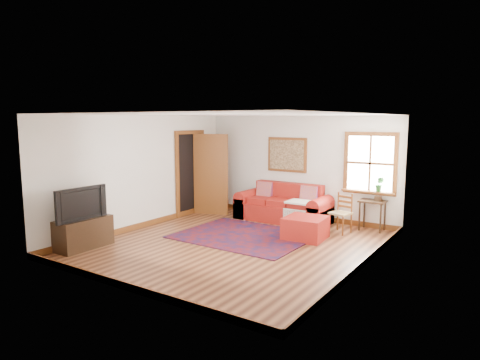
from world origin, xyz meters
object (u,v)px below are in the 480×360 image
Objects in this scene: red_leather_sofa at (284,208)px; ladder_back_chair at (342,212)px; media_cabinet at (84,233)px; red_ottoman at (305,228)px; side_table at (373,206)px.

red_leather_sofa is 2.65× the size of ladder_back_chair.
red_leather_sofa is 4.59m from media_cabinet.
red_ottoman is at bearing -46.86° from red_leather_sofa.
red_leather_sofa is at bearing -173.96° from side_table.
side_table reaches higher than red_ottoman.
ladder_back_chair is 5.26m from media_cabinet.
ladder_back_chair is (0.44, 0.88, 0.23)m from red_ottoman.
media_cabinet is at bearing -142.33° from red_ottoman.
red_ottoman is 1.01m from ladder_back_chair.
side_table is at bearing 46.89° from ladder_back_chair.
red_ottoman is 0.92× the size of ladder_back_chair.
ladder_back_chair reaches higher than side_table.
ladder_back_chair reaches higher than red_ottoman.
side_table is 0.73m from ladder_back_chair.
red_ottoman is at bearing 41.91° from media_cabinet.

